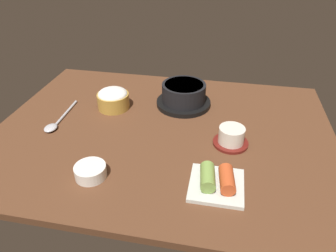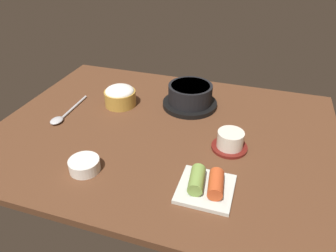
{
  "view_description": "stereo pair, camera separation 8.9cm",
  "coord_description": "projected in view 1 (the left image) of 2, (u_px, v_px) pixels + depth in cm",
  "views": [
    {
      "loc": [
        16.37,
        -75.53,
        53.64
      ],
      "look_at": [
        2.0,
        -2.0,
        5.0
      ],
      "focal_mm": 33.31,
      "sensor_mm": 36.0,
      "label": 1
    },
    {
      "loc": [
        25.01,
        -73.31,
        53.64
      ],
      "look_at": [
        2.0,
        -2.0,
        5.0
      ],
      "focal_mm": 33.31,
      "sensor_mm": 36.0,
      "label": 2
    }
  ],
  "objects": [
    {
      "name": "side_bowl_near",
      "position": [
        90.0,
        171.0,
        0.75
      ],
      "size": [
        7.68,
        7.68,
        3.1
      ],
      "color": "white",
      "rests_on": "dining_table"
    },
    {
      "name": "stone_pot",
      "position": [
        184.0,
        95.0,
        1.04
      ],
      "size": [
        18.2,
        18.2,
        7.71
      ],
      "color": "black",
      "rests_on": "dining_table"
    },
    {
      "name": "rice_bowl",
      "position": [
        113.0,
        98.0,
        1.02
      ],
      "size": [
        10.46,
        10.46,
        6.9
      ],
      "color": "#B78C38",
      "rests_on": "dining_table"
    },
    {
      "name": "spoon",
      "position": [
        56.0,
        123.0,
        0.95
      ],
      "size": [
        3.6,
        19.69,
        1.35
      ],
      "color": "#B7B7BC",
      "rests_on": "dining_table"
    },
    {
      "name": "kimchi_plate",
      "position": [
        217.0,
        181.0,
        0.72
      ],
      "size": [
        12.58,
        12.58,
        4.45
      ],
      "color": "silver",
      "rests_on": "dining_table"
    },
    {
      "name": "dining_table",
      "position": [
        163.0,
        133.0,
        0.93
      ],
      "size": [
        100.0,
        76.0,
        2.0
      ],
      "primitive_type": "cube",
      "color": "#56331E",
      "rests_on": "ground"
    },
    {
      "name": "tea_cup_with_saucer",
      "position": [
        231.0,
        137.0,
        0.86
      ],
      "size": [
        9.82,
        9.82,
        5.32
      ],
      "color": "maroon",
      "rests_on": "dining_table"
    }
  ]
}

